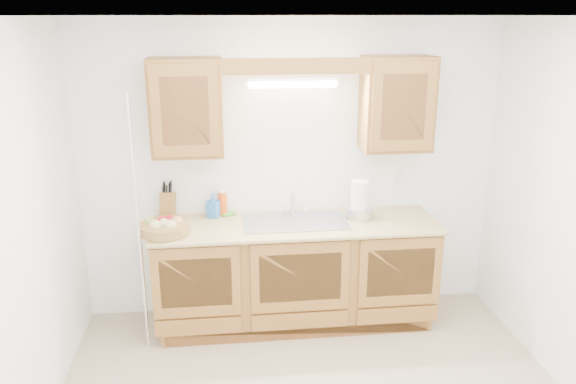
{
  "coord_description": "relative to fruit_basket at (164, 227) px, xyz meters",
  "views": [
    {
      "loc": [
        -0.54,
        -3.02,
        2.51
      ],
      "look_at": [
        -0.1,
        0.85,
        1.27
      ],
      "focal_mm": 35.0,
      "sensor_mm": 36.0,
      "label": 1
    }
  ],
  "objects": [
    {
      "name": "apple_bowl",
      "position": [
        1.57,
        0.17,
        -0.0
      ],
      "size": [
        0.24,
        0.24,
        0.12
      ],
      "rotation": [
        0.0,
        0.0,
        0.03
      ],
      "color": "silver",
      "rests_on": "countertop"
    },
    {
      "name": "countertop",
      "position": [
        1.03,
        0.11,
        -0.07
      ],
      "size": [
        2.3,
        0.63,
        0.04
      ],
      "primitive_type": "cube",
      "color": "tan",
      "rests_on": "base_cabinets"
    },
    {
      "name": "wire_shelf_pole",
      "position": [
        -0.17,
        -0.14,
        0.05
      ],
      "size": [
        0.03,
        0.03,
        2.0
      ],
      "primitive_type": "cylinder",
      "color": "silver",
      "rests_on": "ground"
    },
    {
      "name": "soap_bottle",
      "position": [
        0.37,
        0.32,
        0.05
      ],
      "size": [
        0.12,
        0.12,
        0.2
      ],
      "primitive_type": "imported",
      "rotation": [
        0.0,
        0.0,
        -0.42
      ],
      "color": "blue",
      "rests_on": "countertop"
    },
    {
      "name": "fruit_basket",
      "position": [
        0.0,
        0.0,
        0.0
      ],
      "size": [
        0.49,
        0.49,
        0.12
      ],
      "rotation": [
        0.0,
        0.0,
        0.34
      ],
      "color": "#A17C40",
      "rests_on": "countertop"
    },
    {
      "name": "fluorescent_fixture",
      "position": [
        1.03,
        0.34,
        1.04
      ],
      "size": [
        0.76,
        0.08,
        0.08
      ],
      "color": "white",
      "rests_on": "room"
    },
    {
      "name": "knife_block",
      "position": [
        0.0,
        0.34,
        0.06
      ],
      "size": [
        0.13,
        0.19,
        0.32
      ],
      "rotation": [
        0.0,
        0.0,
        -0.12
      ],
      "color": "brown",
      "rests_on": "countertop"
    },
    {
      "name": "orange_canister",
      "position": [
        0.45,
        0.36,
        0.05
      ],
      "size": [
        0.08,
        0.08,
        0.21
      ],
      "rotation": [
        0.0,
        0.0,
        0.07
      ],
      "color": "#EF4F0D",
      "rests_on": "countertop"
    },
    {
      "name": "sink",
      "position": [
        1.03,
        0.13,
        -0.13
      ],
      "size": [
        0.84,
        0.46,
        0.36
      ],
      "color": "#9E9EA3",
      "rests_on": "countertop"
    },
    {
      "name": "paper_towel",
      "position": [
        1.57,
        0.18,
        0.1
      ],
      "size": [
        0.19,
        0.19,
        0.37
      ],
      "rotation": [
        0.0,
        0.0,
        -0.35
      ],
      "color": "silver",
      "rests_on": "countertop"
    },
    {
      "name": "valance",
      "position": [
        1.03,
        0.11,
        1.19
      ],
      "size": [
        2.2,
        0.05,
        0.12
      ],
      "primitive_type": "cube",
      "color": "brown",
      "rests_on": "room"
    },
    {
      "name": "upper_cabinet_right",
      "position": [
        1.86,
        0.26,
        0.87
      ],
      "size": [
        0.55,
        0.33,
        0.75
      ],
      "primitive_type": "cube",
      "color": "brown",
      "rests_on": "room"
    },
    {
      "name": "upper_cabinet_left",
      "position": [
        0.2,
        0.26,
        0.87
      ],
      "size": [
        0.55,
        0.33,
        0.75
      ],
      "primitive_type": "cube",
      "color": "brown",
      "rests_on": "room"
    },
    {
      "name": "base_cabinets",
      "position": [
        1.03,
        0.12,
        -0.51
      ],
      "size": [
        2.2,
        0.6,
        0.86
      ],
      "primitive_type": "cube",
      "color": "brown",
      "rests_on": "ground"
    },
    {
      "name": "outlet_plate",
      "position": [
        1.98,
        0.42,
        0.2
      ],
      "size": [
        0.08,
        0.01,
        0.12
      ],
      "primitive_type": "cube",
      "color": "white",
      "rests_on": "room"
    },
    {
      "name": "sponge",
      "position": [
        0.49,
        0.35,
        -0.04
      ],
      "size": [
        0.13,
        0.1,
        0.02
      ],
      "rotation": [
        0.0,
        0.0,
        0.39
      ],
      "color": "#CC333F",
      "rests_on": "countertop"
    },
    {
      "name": "room",
      "position": [
        1.03,
        -1.08,
        0.3
      ],
      "size": [
        3.52,
        3.5,
        2.5
      ],
      "color": "tan",
      "rests_on": "ground"
    }
  ]
}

